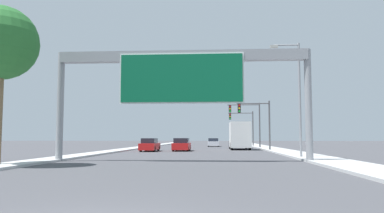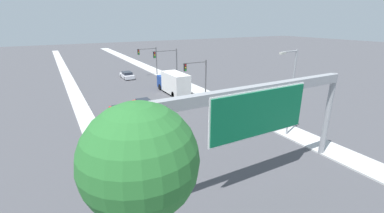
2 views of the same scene
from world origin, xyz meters
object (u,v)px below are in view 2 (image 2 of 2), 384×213
object	(u,v)px
truck_box_primary	(174,83)
street_lamp_right	(290,88)
car_mid_left	(127,75)
sign_gantry	(258,108)
traffic_light_near_intersection	(199,73)
car_near_center	(144,105)
car_far_left	(120,113)
traffic_light_mid_block	(169,61)
traffic_light_far_intersection	(150,57)
palm_tree_foreground	(140,163)

from	to	relation	value
truck_box_primary	street_lamp_right	bearing A→B (deg)	-81.32
car_mid_left	sign_gantry	bearing A→B (deg)	-92.52
sign_gantry	street_lamp_right	bearing A→B (deg)	27.76
street_lamp_right	sign_gantry	bearing A→B (deg)	-152.24
truck_box_primary	traffic_light_near_intersection	world-z (taller)	traffic_light_near_intersection
car_mid_left	car_near_center	bearing A→B (deg)	-99.61
car_far_left	traffic_light_near_intersection	world-z (taller)	traffic_light_near_intersection
traffic_light_mid_block	truck_box_primary	bearing A→B (deg)	-108.33
traffic_light_far_intersection	traffic_light_near_intersection	bearing A→B (deg)	-89.65
car_far_left	car_mid_left	bearing A→B (deg)	72.32
sign_gantry	traffic_light_near_intersection	size ratio (longest dim) A/B	2.87
traffic_light_near_intersection	traffic_light_mid_block	xyz separation A→B (m)	(-0.19, 10.00, 0.50)
street_lamp_right	car_near_center	bearing A→B (deg)	124.60
traffic_light_mid_block	palm_tree_foreground	xyz separation A→B (m)	(-16.77, -34.67, 2.34)
traffic_light_near_intersection	traffic_light_far_intersection	distance (m)	20.00
traffic_light_near_intersection	street_lamp_right	world-z (taller)	street_lamp_right
traffic_light_near_intersection	car_far_left	bearing A→B (deg)	-169.17
sign_gantry	truck_box_primary	world-z (taller)	sign_gantry
car_far_left	truck_box_primary	distance (m)	12.64
car_mid_left	traffic_light_near_intersection	world-z (taller)	traffic_light_near_intersection
traffic_light_mid_block	palm_tree_foreground	distance (m)	38.58
traffic_light_mid_block	traffic_light_far_intersection	size ratio (longest dim) A/B	1.09
palm_tree_foreground	car_near_center	bearing A→B (deg)	71.33
traffic_light_far_intersection	palm_tree_foreground	distance (m)	47.82
car_far_left	car_near_center	bearing A→B (deg)	20.29
sign_gantry	truck_box_primary	bearing A→B (deg)	77.99
car_far_left	street_lamp_right	world-z (taller)	street_lamp_right
traffic_light_near_intersection	traffic_light_mid_block	distance (m)	10.01
car_far_left	street_lamp_right	bearing A→B (deg)	-44.46
sign_gantry	street_lamp_right	world-z (taller)	street_lamp_right
car_near_center	traffic_light_far_intersection	size ratio (longest dim) A/B	0.78
car_far_left	traffic_light_far_intersection	xyz separation A→B (m)	(12.37, 22.39, 3.36)
car_far_left	traffic_light_far_intersection	size ratio (longest dim) A/B	0.79
sign_gantry	palm_tree_foreground	distance (m)	10.77
truck_box_primary	street_lamp_right	xyz separation A→B (m)	(3.10, -20.29, 3.38)
sign_gantry	traffic_light_far_intersection	world-z (taller)	sign_gantry
traffic_light_mid_block	street_lamp_right	size ratio (longest dim) A/B	0.75
traffic_light_near_intersection	palm_tree_foreground	size ratio (longest dim) A/B	0.66
car_near_center	palm_tree_foreground	distance (m)	25.61
car_mid_left	traffic_light_near_intersection	bearing A→B (deg)	-74.32
sign_gantry	traffic_light_near_intersection	bearing A→B (deg)	70.20
traffic_light_mid_block	car_mid_left	bearing A→B (deg)	118.99
traffic_light_near_intersection	palm_tree_foreground	distance (m)	30.07
sign_gantry	car_near_center	bearing A→B (deg)	95.25
car_far_left	traffic_light_far_intersection	world-z (taller)	traffic_light_far_intersection
sign_gantry	car_mid_left	bearing A→B (deg)	87.48
sign_gantry	car_mid_left	size ratio (longest dim) A/B	3.65
car_mid_left	street_lamp_right	bearing A→B (deg)	-79.42
traffic_light_far_intersection	sign_gantry	bearing A→B (deg)	-100.07
truck_box_primary	car_mid_left	bearing A→B (deg)	103.13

